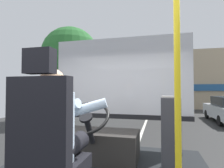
{
  "coord_description": "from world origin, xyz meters",
  "views": [
    {
      "loc": [
        0.68,
        -1.62,
        1.8
      ],
      "look_at": [
        -0.02,
        1.12,
        1.89
      ],
      "focal_mm": 29.13,
      "sensor_mm": 36.0,
      "label": 1
    }
  ],
  "objects_px": {
    "handrail_pole": "(177,84)",
    "driver_seat": "(47,149)",
    "fare_box": "(171,134)",
    "bus_driver": "(55,126)",
    "steering_console": "(99,144)"
  },
  "relations": [
    {
      "from": "bus_driver",
      "to": "steering_console",
      "type": "height_order",
      "value": "bus_driver"
    },
    {
      "from": "bus_driver",
      "to": "fare_box",
      "type": "xyz_separation_m",
      "value": [
        0.96,
        0.98,
        -0.24
      ]
    },
    {
      "from": "driver_seat",
      "to": "fare_box",
      "type": "bearing_deg",
      "value": 48.46
    },
    {
      "from": "handrail_pole",
      "to": "bus_driver",
      "type": "bearing_deg",
      "value": 179.67
    },
    {
      "from": "steering_console",
      "to": "handrail_pole",
      "type": "height_order",
      "value": "handrail_pole"
    },
    {
      "from": "handrail_pole",
      "to": "fare_box",
      "type": "xyz_separation_m",
      "value": [
        0.01,
        0.98,
        -0.58
      ]
    },
    {
      "from": "driver_seat",
      "to": "steering_console",
      "type": "relative_size",
      "value": 1.17
    },
    {
      "from": "handrail_pole",
      "to": "driver_seat",
      "type": "bearing_deg",
      "value": -173.66
    },
    {
      "from": "steering_console",
      "to": "fare_box",
      "type": "relative_size",
      "value": 1.2
    },
    {
      "from": "driver_seat",
      "to": "fare_box",
      "type": "distance_m",
      "value": 1.46
    },
    {
      "from": "handrail_pole",
      "to": "fare_box",
      "type": "distance_m",
      "value": 1.14
    },
    {
      "from": "steering_console",
      "to": "driver_seat",
      "type": "bearing_deg",
      "value": -90.0
    },
    {
      "from": "bus_driver",
      "to": "fare_box",
      "type": "bearing_deg",
      "value": 45.38
    },
    {
      "from": "bus_driver",
      "to": "fare_box",
      "type": "relative_size",
      "value": 0.84
    },
    {
      "from": "driver_seat",
      "to": "bus_driver",
      "type": "height_order",
      "value": "driver_seat"
    }
  ]
}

